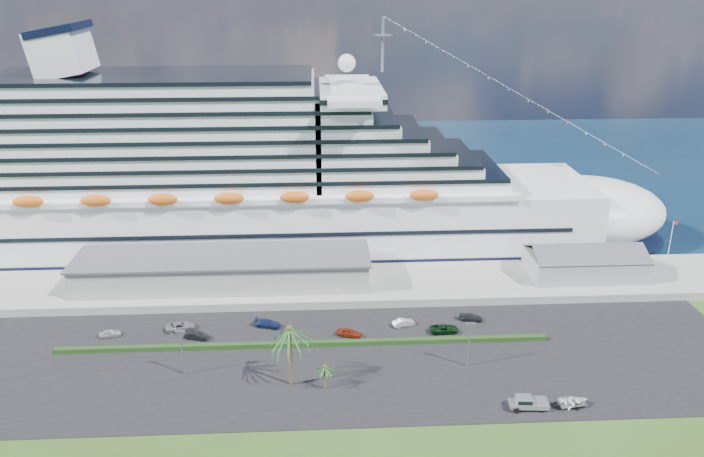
{
  "coord_description": "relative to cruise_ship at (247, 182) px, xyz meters",
  "views": [
    {
      "loc": [
        -5.23,
        -92.03,
        63.47
      ],
      "look_at": [
        1.34,
        30.0,
        17.29
      ],
      "focal_mm": 35.0,
      "sensor_mm": 36.0,
      "label": 1
    }
  ],
  "objects": [
    {
      "name": "parked_car_3",
      "position": [
        6.52,
        -40.48,
        -15.85
      ],
      "size": [
        5.41,
        3.43,
        1.46
      ],
      "primitive_type": "imported",
      "rotation": [
        0.0,
        0.0,
        1.27
      ],
      "color": "navy",
      "rests_on": "asphalt_lot"
    },
    {
      "name": "terminal_building",
      "position": [
        -3.47,
        -24.0,
        -11.68
      ],
      "size": [
        61.0,
        15.0,
        6.3
      ],
      "color": "gray",
      "rests_on": "wharf"
    },
    {
      "name": "parked_car_2",
      "position": [
        -9.8,
        -40.73,
        -15.83
      ],
      "size": [
        5.86,
        3.88,
        1.5
      ],
      "primitive_type": "imported",
      "rotation": [
        0.0,
        0.0,
        1.85
      ],
      "color": "gray",
      "rests_on": "asphalt_lot"
    },
    {
      "name": "boat_trailer",
      "position": [
        55.2,
        -68.56,
        -15.53
      ],
      "size": [
        5.64,
        4.04,
        1.57
      ],
      "color": "gray",
      "rests_on": "asphalt_lot"
    },
    {
      "name": "hedge",
      "position": [
        13.53,
        -48.0,
        -16.12
      ],
      "size": [
        88.0,
        1.1,
        0.9
      ],
      "primitive_type": "cube",
      "color": "black",
      "rests_on": "asphalt_lot"
    },
    {
      "name": "parked_car_1",
      "position": [
        -6.14,
        -44.36,
        -15.86
      ],
      "size": [
        4.6,
        2.55,
        1.44
      ],
      "primitive_type": "imported",
      "rotation": [
        0.0,
        0.0,
        1.32
      ],
      "color": "black",
      "rests_on": "asphalt_lot"
    },
    {
      "name": "ground",
      "position": [
        21.53,
        -64.0,
        -16.69
      ],
      "size": [
        420.0,
        420.0,
        0.0
      ],
      "primitive_type": "plane",
      "color": "#304517",
      "rests_on": "ground"
    },
    {
      "name": "parked_car_0",
      "position": [
        -22.23,
        -42.55,
        -15.91
      ],
      "size": [
        4.16,
        2.55,
        1.32
      ],
      "primitive_type": "imported",
      "rotation": [
        0.0,
        0.0,
        1.84
      ],
      "color": "#B4B5B6",
      "rests_on": "asphalt_lot"
    },
    {
      "name": "cruise_ship",
      "position": [
        0.0,
        0.0,
        0.0
      ],
      "size": [
        191.0,
        38.0,
        54.0
      ],
      "color": "silver",
      "rests_on": "ground"
    },
    {
      "name": "wharf",
      "position": [
        21.53,
        -24.0,
        -15.79
      ],
      "size": [
        240.0,
        20.0,
        1.8
      ],
      "primitive_type": "cube",
      "color": "gray",
      "rests_on": "ground"
    },
    {
      "name": "flagpole",
      "position": [
        91.57,
        -24.0,
        -8.43
      ],
      "size": [
        1.08,
        0.16,
        12.0
      ],
      "color": "silver",
      "rests_on": "wharf"
    },
    {
      "name": "port_shed",
      "position": [
        73.53,
        -24.0,
        -12.3
      ],
      "size": [
        24.0,
        12.31,
        7.37
      ],
      "color": "gray",
      "rests_on": "wharf"
    },
    {
      "name": "lamp_post_left",
      "position": [
        -6.47,
        -56.0,
        -11.35
      ],
      "size": [
        1.6,
        0.35,
        8.27
      ],
      "color": "gray",
      "rests_on": "asphalt_lot"
    },
    {
      "name": "pickup_truck",
      "position": [
        48.07,
        -68.62,
        -15.42
      ],
      "size": [
        6.11,
        2.59,
        2.11
      ],
      "color": "black",
      "rests_on": "asphalt_lot"
    },
    {
      "name": "palm_tall",
      "position": [
        11.53,
        -60.0,
        -7.49
      ],
      "size": [
        8.82,
        8.82,
        11.13
      ],
      "color": "#47301E",
      "rests_on": "ground"
    },
    {
      "name": "palm_short",
      "position": [
        17.03,
        -61.5,
        -13.03
      ],
      "size": [
        3.53,
        3.53,
        4.56
      ],
      "color": "#47301E",
      "rests_on": "ground"
    },
    {
      "name": "parked_car_7",
      "position": [
        45.52,
        -39.93,
        -15.92
      ],
      "size": [
        4.83,
        2.83,
        1.31
      ],
      "primitive_type": "imported",
      "rotation": [
        0.0,
        0.0,
        1.34
      ],
      "color": "#232429",
      "rests_on": "asphalt_lot"
    },
    {
      "name": "asphalt_lot",
      "position": [
        21.53,
        -53.0,
        -16.63
      ],
      "size": [
        140.0,
        38.0,
        0.12
      ],
      "primitive_type": "cube",
      "color": "black",
      "rests_on": "ground"
    },
    {
      "name": "water",
      "position": [
        21.53,
        66.0,
        -16.68
      ],
      "size": [
        420.0,
        160.0,
        0.02
      ],
      "primitive_type": "cube",
      "color": "#0A1E30",
      "rests_on": "ground"
    },
    {
      "name": "parked_car_5",
      "position": [
        32.29,
        -41.45,
        -15.88
      ],
      "size": [
        4.47,
        2.6,
        1.39
      ],
      "primitive_type": "imported",
      "rotation": [
        0.0,
        0.0,
        1.86
      ],
      "color": "silver",
      "rests_on": "asphalt_lot"
    },
    {
      "name": "parked_car_4",
      "position": [
        21.77,
        -44.91,
        -15.79
      ],
      "size": [
        4.93,
        3.38,
        1.56
      ],
      "primitive_type": "imported",
      "rotation": [
        0.0,
        0.0,
        1.2
      ],
      "color": "maroon",
      "rests_on": "asphalt_lot"
    },
    {
      "name": "parked_car_6",
      "position": [
        39.52,
        -44.35,
        -15.83
      ],
      "size": [
        5.4,
        2.6,
        1.48
      ],
      "primitive_type": "imported",
      "rotation": [
        0.0,
        0.0,
        1.6
      ],
      "color": "black",
      "rests_on": "asphalt_lot"
    },
    {
      "name": "lamp_post_right",
      "position": [
        41.53,
        -56.0,
        -11.35
      ],
      "size": [
        1.6,
        0.35,
        8.27
      ],
      "color": "gray",
      "rests_on": "asphalt_lot"
    }
  ]
}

